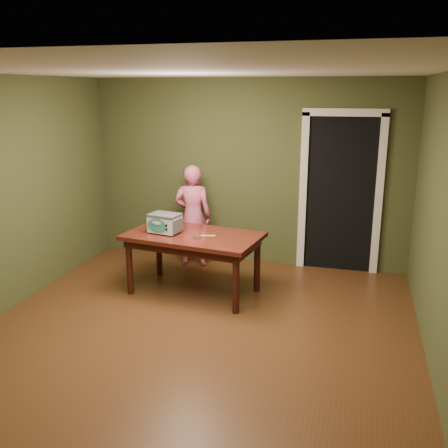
% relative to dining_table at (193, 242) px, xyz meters
% --- Properties ---
extents(floor, '(5.00, 5.00, 0.00)m').
position_rel_dining_table_xyz_m(floor, '(0.36, -1.16, -0.65)').
color(floor, '#4F2F16').
rests_on(floor, ground).
extents(room_shell, '(4.52, 5.02, 2.61)m').
position_rel_dining_table_xyz_m(room_shell, '(0.36, -1.16, 1.06)').
color(room_shell, '#3D4525').
rests_on(room_shell, ground).
extents(doorway, '(1.10, 0.66, 2.25)m').
position_rel_dining_table_xyz_m(doorway, '(1.66, 1.62, 0.41)').
color(doorway, black).
rests_on(doorway, ground).
extents(dining_table, '(1.71, 1.12, 0.75)m').
position_rel_dining_table_xyz_m(dining_table, '(0.00, 0.00, 0.00)').
color(dining_table, '#3A160D').
rests_on(dining_table, floor).
extents(toy_oven, '(0.42, 0.32, 0.24)m').
position_rel_dining_table_xyz_m(toy_oven, '(-0.35, -0.03, 0.23)').
color(toy_oven, '#4C4F54').
rests_on(toy_oven, dining_table).
extents(baking_pan, '(0.10, 0.10, 0.02)m').
position_rel_dining_table_xyz_m(baking_pan, '(0.09, -0.13, 0.11)').
color(baking_pan, silver).
rests_on(baking_pan, dining_table).
extents(spatula, '(0.18, 0.07, 0.01)m').
position_rel_dining_table_xyz_m(spatula, '(0.19, -0.03, 0.10)').
color(spatula, '#F1DF68').
rests_on(spatula, dining_table).
extents(child, '(0.57, 0.41, 1.45)m').
position_rel_dining_table_xyz_m(child, '(-0.33, 0.94, 0.07)').
color(child, '#E45D84').
rests_on(child, floor).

